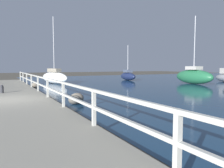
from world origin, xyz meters
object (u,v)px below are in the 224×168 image
(sailboat_green, at_px, (194,76))
(sailboat_white, at_px, (54,77))
(sailboat_navy, at_px, (128,76))
(mooring_bollard, at_px, (2,89))

(sailboat_green, bearing_deg, sailboat_white, 152.48)
(sailboat_green, xyz_separation_m, sailboat_white, (-13.46, 7.58, -0.10))
(sailboat_white, relative_size, sailboat_navy, 1.53)
(mooring_bollard, xyz_separation_m, sailboat_navy, (15.80, 10.41, 0.12))
(mooring_bollard, height_order, sailboat_green, sailboat_green)
(sailboat_green, relative_size, sailboat_white, 0.99)
(mooring_bollard, bearing_deg, sailboat_white, 59.65)
(sailboat_white, bearing_deg, sailboat_navy, -10.53)
(mooring_bollard, distance_m, sailboat_navy, 18.92)
(sailboat_white, xyz_separation_m, sailboat_navy, (10.39, 1.18, -0.12))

